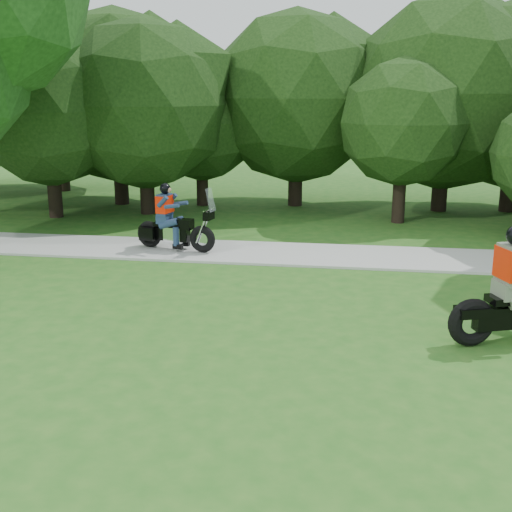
{
  "coord_description": "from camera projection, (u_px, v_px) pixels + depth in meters",
  "views": [
    {
      "loc": [
        -0.03,
        -7.26,
        3.95
      ],
      "look_at": [
        -1.82,
        4.33,
        0.91
      ],
      "focal_mm": 45.0,
      "sensor_mm": 36.0,
      "label": 1
    }
  ],
  "objects": [
    {
      "name": "ground",
      "position": [
        348.0,
        419.0,
        7.93
      ],
      "size": [
        100.0,
        100.0,
        0.0
      ],
      "primitive_type": "plane",
      "color": "#245E1A",
      "rests_on": "ground"
    },
    {
      "name": "walkway",
      "position": [
        353.0,
        256.0,
        15.58
      ],
      "size": [
        60.0,
        2.2,
        0.06
      ],
      "primitive_type": "cube",
      "color": "#ACACA7",
      "rests_on": "ground"
    },
    {
      "name": "tree_line",
      "position": [
        401.0,
        102.0,
        20.68
      ],
      "size": [
        39.92,
        12.15,
        7.13
      ],
      "color": "black",
      "rests_on": "ground"
    },
    {
      "name": "touring_motorcycle",
      "position": [
        170.0,
        226.0,
        16.0
      ],
      "size": [
        2.17,
        1.01,
        1.67
      ],
      "rotation": [
        0.0,
        0.0,
        -0.24
      ],
      "color": "black",
      "rests_on": "walkway"
    }
  ]
}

